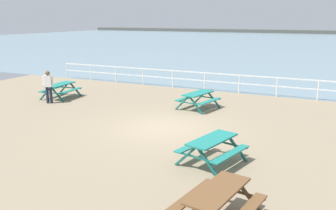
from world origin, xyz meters
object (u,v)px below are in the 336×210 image
object	(u,v)px
picnic_table_far_left	(198,97)
visitor	(48,85)
picnic_table_near_left	(212,145)
picnic_table_near_right	(61,87)
picnic_table_mid_centre	(218,198)

from	to	relation	value
picnic_table_far_left	visitor	bearing A→B (deg)	119.02
picnic_table_near_left	picnic_table_near_right	size ratio (longest dim) A/B	1.11
picnic_table_near_left	picnic_table_near_right	world-z (taller)	same
picnic_table_far_left	picnic_table_near_left	bearing A→B (deg)	-143.65
picnic_table_near_left	picnic_table_far_left	world-z (taller)	same
picnic_table_near_left	picnic_table_far_left	size ratio (longest dim) A/B	1.02
picnic_table_far_left	visitor	distance (m)	7.55
picnic_table_near_right	visitor	size ratio (longest dim) A/B	1.15
picnic_table_mid_centre	visitor	xyz separation A→B (m)	(-11.04, 6.83, 0.36)
picnic_table_near_right	picnic_table_far_left	world-z (taller)	same
picnic_table_far_left	visitor	world-z (taller)	visitor
picnic_table_near_left	picnic_table_near_right	xyz separation A→B (m)	(-10.23, 5.03, 0.00)
visitor	picnic_table_near_right	bearing A→B (deg)	169.35
picnic_table_far_left	visitor	xyz separation A→B (m)	(-7.22, -2.18, 0.36)
picnic_table_near_right	picnic_table_mid_centre	distance (m)	13.91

